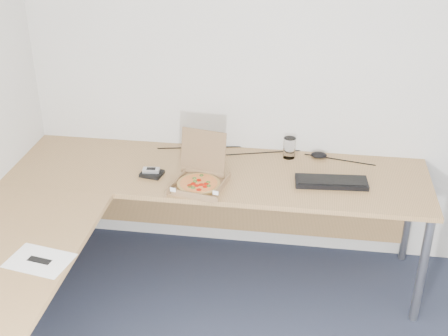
% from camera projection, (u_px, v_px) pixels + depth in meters
% --- Properties ---
extents(room_shell, '(3.50, 3.50, 2.50)m').
position_uv_depth(room_shell, '(299.00, 237.00, 2.09)').
color(room_shell, silver).
rests_on(room_shell, ground).
extents(desk, '(2.50, 2.20, 0.73)m').
position_uv_depth(desk, '(148.00, 208.00, 3.31)').
color(desk, '#A87D49').
rests_on(desk, ground).
extents(pizza_box, '(0.28, 0.32, 0.28)m').
position_uv_depth(pizza_box, '(199.00, 181.00, 3.45)').
color(pizza_box, olive).
rests_on(pizza_box, desk).
extents(drinking_glass, '(0.08, 0.08, 0.13)m').
position_uv_depth(drinking_glass, '(289.00, 148.00, 3.76)').
color(drinking_glass, white).
rests_on(drinking_glass, desk).
extents(keyboard, '(0.42, 0.18, 0.03)m').
position_uv_depth(keyboard, '(331.00, 182.00, 3.48)').
color(keyboard, black).
rests_on(keyboard, desk).
extents(mouse, '(0.12, 0.10, 0.04)m').
position_uv_depth(mouse, '(319.00, 155.00, 3.78)').
color(mouse, black).
rests_on(mouse, desk).
extents(wallet, '(0.14, 0.12, 0.02)m').
position_uv_depth(wallet, '(152.00, 174.00, 3.58)').
color(wallet, black).
rests_on(wallet, desk).
extents(phone, '(0.10, 0.06, 0.02)m').
position_uv_depth(phone, '(151.00, 170.00, 3.57)').
color(phone, '#B2B5BA').
rests_on(phone, wallet).
extents(paper_sheet, '(0.33, 0.26, 0.00)m').
position_uv_depth(paper_sheet, '(39.00, 260.00, 2.84)').
color(paper_sheet, white).
rests_on(paper_sheet, desk).
extents(cable_bundle, '(0.67, 0.14, 0.01)m').
position_uv_depth(cable_bundle, '(260.00, 153.00, 3.84)').
color(cable_bundle, black).
rests_on(cable_bundle, desk).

